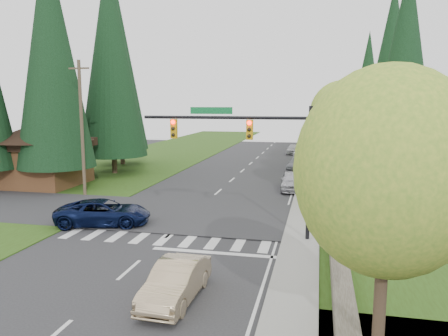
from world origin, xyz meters
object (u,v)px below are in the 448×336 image
(parked_car_e, at_px, (305,146))
(parked_car_d, at_px, (293,149))
(parked_car_b, at_px, (298,164))
(parked_car_a, at_px, (292,181))
(suv_navy, at_px, (103,212))
(parked_car_c, at_px, (300,159))
(sedan_champagne, at_px, (176,281))

(parked_car_e, bearing_deg, parked_car_d, -113.74)
(parked_car_b, relative_size, parked_car_e, 0.94)
(parked_car_a, xyz_separation_m, parked_car_b, (0.00, 10.62, -0.06))
(suv_navy, relative_size, parked_car_d, 1.36)
(parked_car_a, distance_m, parked_car_c, 14.88)
(suv_navy, distance_m, parked_car_c, 28.97)
(parked_car_d, distance_m, parked_car_e, 4.47)
(suv_navy, distance_m, parked_car_b, 25.00)
(parked_car_a, height_order, parked_car_c, parked_car_a)
(suv_navy, xyz_separation_m, parked_car_c, (9.89, 27.23, -0.06))
(sedan_champagne, height_order, parked_car_e, parked_car_e)
(parked_car_c, height_order, parked_car_d, parked_car_c)
(parked_car_a, xyz_separation_m, parked_car_c, (0.00, 14.88, -0.07))
(sedan_champagne, relative_size, suv_navy, 0.79)
(parked_car_e, bearing_deg, parked_car_c, -95.47)
(sedan_champagne, xyz_separation_m, parked_car_a, (2.77, 20.61, 0.06))
(suv_navy, bearing_deg, parked_car_c, -33.62)
(sedan_champagne, bearing_deg, parked_car_a, 84.25)
(parked_car_b, distance_m, parked_car_e, 18.71)
(parked_car_a, bearing_deg, parked_car_d, 88.94)
(sedan_champagne, distance_m, parked_car_b, 31.35)
(parked_car_c, xyz_separation_m, parked_car_d, (-1.40, 10.21, -0.02))
(parked_car_b, relative_size, parked_car_d, 1.23)
(sedan_champagne, xyz_separation_m, parked_car_c, (2.77, 35.49, -0.01))
(parked_car_d, relative_size, parked_car_e, 0.76)
(parked_car_b, bearing_deg, parked_car_d, 101.24)
(suv_navy, distance_m, parked_car_d, 38.38)
(parked_car_b, distance_m, parked_car_d, 14.54)
(parked_car_c, bearing_deg, parked_car_a, -97.65)
(parked_car_a, bearing_deg, suv_navy, -132.94)
(parked_car_a, distance_m, parked_car_b, 10.62)
(sedan_champagne, relative_size, parked_car_a, 0.95)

